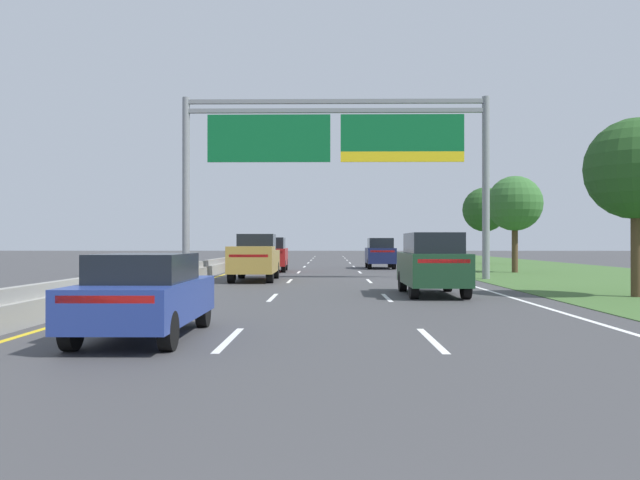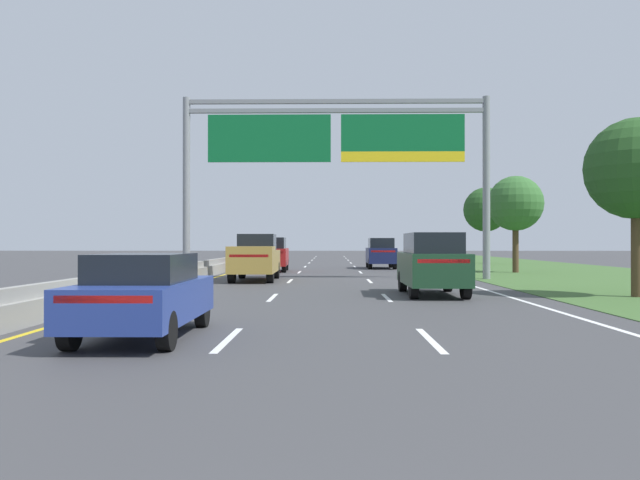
% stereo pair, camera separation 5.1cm
% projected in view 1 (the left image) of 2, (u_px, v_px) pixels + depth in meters
% --- Properties ---
extents(ground_plane, '(220.00, 220.00, 0.00)m').
position_uv_depth(ground_plane, '(329.00, 274.00, 36.15)').
color(ground_plane, '#3D3D3F').
extents(lane_striping, '(11.96, 106.00, 0.01)m').
position_uv_depth(lane_striping, '(329.00, 275.00, 35.70)').
color(lane_striping, white).
rests_on(lane_striping, ground).
extents(grass_verge_right, '(14.00, 110.00, 0.02)m').
position_uv_depth(grass_verge_right, '(577.00, 274.00, 35.96)').
color(grass_verge_right, '#3D602D').
rests_on(grass_verge_right, ground).
extents(median_barrier_concrete, '(0.60, 110.00, 0.85)m').
position_uv_depth(median_barrier_concrete, '(213.00, 268.00, 36.25)').
color(median_barrier_concrete, gray).
rests_on(median_barrier_concrete, ground).
extents(overhead_sign_gantry, '(15.06, 0.42, 8.94)m').
position_uv_depth(overhead_sign_gantry, '(335.00, 148.00, 31.17)').
color(overhead_sign_gantry, gray).
rests_on(overhead_sign_gantry, ground).
extents(pickup_truck_gold, '(2.07, 5.43, 2.20)m').
position_uv_depth(pickup_truck_gold, '(255.00, 258.00, 30.07)').
color(pickup_truck_gold, '#A38438').
rests_on(pickup_truck_gold, ground).
extents(car_darkgreen_right_lane_suv, '(1.92, 4.71, 2.11)m').
position_uv_depth(car_darkgreen_right_lane_suv, '(432.00, 263.00, 21.68)').
color(car_darkgreen_right_lane_suv, '#193D23').
rests_on(car_darkgreen_right_lane_suv, ground).
extents(car_navy_right_lane_suv, '(1.95, 4.72, 2.11)m').
position_uv_depth(car_navy_right_lane_suv, '(380.00, 253.00, 44.48)').
color(car_navy_right_lane_suv, '#161E47').
rests_on(car_navy_right_lane_suv, ground).
extents(car_blue_left_lane_sedan, '(1.84, 4.41, 1.57)m').
position_uv_depth(car_blue_left_lane_sedan, '(145.00, 294.00, 11.93)').
color(car_blue_left_lane_sedan, navy).
rests_on(car_blue_left_lane_sedan, ground).
extents(car_red_left_lane_suv, '(2.03, 4.75, 2.11)m').
position_uv_depth(car_red_left_lane_suv, '(271.00, 254.00, 39.80)').
color(car_red_left_lane_suv, maroon).
rests_on(car_red_left_lane_suv, ground).
extents(roadside_tree_near, '(3.31, 3.31, 5.85)m').
position_uv_depth(roadside_tree_near, '(636.00, 169.00, 20.80)').
color(roadside_tree_near, '#4C3823').
rests_on(roadside_tree_near, ground).
extents(roadside_tree_mid, '(3.28, 3.28, 5.78)m').
position_uv_depth(roadside_tree_mid, '(515.00, 204.00, 38.03)').
color(roadside_tree_mid, '#4C3823').
rests_on(roadside_tree_mid, ground).
extents(roadside_tree_far, '(3.82, 3.82, 6.58)m').
position_uv_depth(roadside_tree_far, '(485.00, 210.00, 55.10)').
color(roadside_tree_far, '#4C3823').
rests_on(roadside_tree_far, ground).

